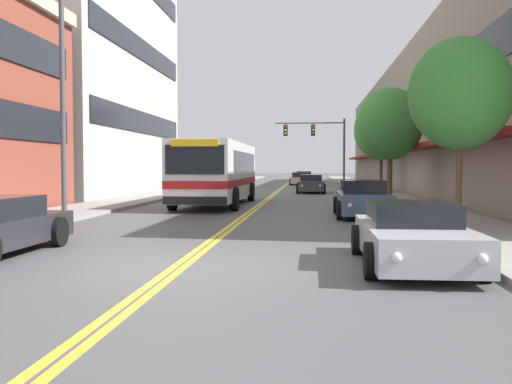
% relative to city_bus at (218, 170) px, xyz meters
% --- Properties ---
extents(ground_plane, '(240.00, 240.00, 0.00)m').
position_rel_city_bus_xyz_m(ground_plane, '(2.05, 20.03, -1.68)').
color(ground_plane, '#4C4C4F').
extents(sidewalk_left, '(3.03, 106.00, 0.13)m').
position_rel_city_bus_xyz_m(sidewalk_left, '(-4.96, 20.03, -1.62)').
color(sidewalk_left, gray).
rests_on(sidewalk_left, ground_plane).
extents(sidewalk_right, '(3.03, 106.00, 0.13)m').
position_rel_city_bus_xyz_m(sidewalk_right, '(9.07, 20.03, -1.62)').
color(sidewalk_right, gray).
rests_on(sidewalk_right, ground_plane).
extents(centre_line, '(0.34, 106.00, 0.01)m').
position_rel_city_bus_xyz_m(centre_line, '(2.05, 20.03, -1.68)').
color(centre_line, yellow).
rests_on(centre_line, ground_plane).
extents(storefront_row_right, '(9.10, 68.00, 9.93)m').
position_rel_city_bus_xyz_m(storefront_row_right, '(14.82, 20.03, 3.28)').
color(storefront_row_right, gray).
rests_on(storefront_row_right, ground_plane).
extents(city_bus, '(2.95, 11.05, 2.96)m').
position_rel_city_bus_xyz_m(city_bus, '(0.00, 0.00, 0.00)').
color(city_bus, silver).
rests_on(city_bus, ground_plane).
extents(car_red_parked_left_mid, '(2.00, 4.33, 1.42)m').
position_rel_city_bus_xyz_m(car_red_parked_left_mid, '(-2.22, 9.89, -1.03)').
color(car_red_parked_left_mid, maroon).
rests_on(car_red_parked_left_mid, ground_plane).
extents(car_silver_parked_right_foreground, '(2.03, 4.53, 1.19)m').
position_rel_city_bus_xyz_m(car_silver_parked_right_foreground, '(6.37, -16.58, -1.12)').
color(car_silver_parked_right_foreground, '#B7B7BC').
rests_on(car_silver_parked_right_foreground, ground_plane).
extents(car_slate_blue_parked_right_mid, '(2.06, 4.55, 1.35)m').
position_rel_city_bus_xyz_m(car_slate_blue_parked_right_mid, '(6.43, -6.05, -1.05)').
color(car_slate_blue_parked_right_mid, '#475675').
rests_on(car_slate_blue_parked_right_mid, ground_plane).
extents(car_dark_grey_moving_lead, '(2.01, 4.68, 1.28)m').
position_rel_city_bus_xyz_m(car_dark_grey_moving_lead, '(4.54, 13.17, -1.07)').
color(car_dark_grey_moving_lead, '#38383D').
rests_on(car_dark_grey_moving_lead, ground_plane).
extents(car_white_moving_second, '(2.19, 4.53, 1.29)m').
position_rel_city_bus_xyz_m(car_white_moving_second, '(3.77, 39.76, -1.07)').
color(car_white_moving_second, white).
rests_on(car_white_moving_second, ground_plane).
extents(car_champagne_moving_third, '(2.18, 4.85, 1.26)m').
position_rel_city_bus_xyz_m(car_champagne_moving_third, '(3.50, 31.22, -1.09)').
color(car_champagne_moving_third, beige).
rests_on(car_champagne_moving_third, ground_plane).
extents(traffic_signal_mast, '(5.75, 0.38, 5.80)m').
position_rel_city_bus_xyz_m(traffic_signal_mast, '(5.23, 19.98, 2.45)').
color(traffic_signal_mast, '#47474C').
rests_on(traffic_signal_mast, ground_plane).
extents(street_lamp_left_near, '(2.30, 0.28, 8.86)m').
position_rel_city_bus_xyz_m(street_lamp_left_near, '(-2.96, -10.16, 3.52)').
color(street_lamp_left_near, '#47474C').
rests_on(street_lamp_left_near, ground_plane).
extents(street_tree_right_near, '(2.83, 2.83, 5.30)m').
position_rel_city_bus_xyz_m(street_tree_right_near, '(8.59, -11.11, 2.19)').
color(street_tree_right_near, brown).
rests_on(street_tree_right_near, sidewalk_right).
extents(street_tree_right_mid, '(3.33, 3.33, 5.75)m').
position_rel_city_bus_xyz_m(street_tree_right_mid, '(8.53, 2.27, 2.35)').
color(street_tree_right_mid, brown).
rests_on(street_tree_right_mid, sidewalk_right).
extents(street_tree_right_far, '(3.80, 3.80, 6.36)m').
position_rel_city_bus_xyz_m(street_tree_right_far, '(9.39, 12.95, 2.72)').
color(street_tree_right_far, brown).
rests_on(street_tree_right_far, sidewalk_right).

